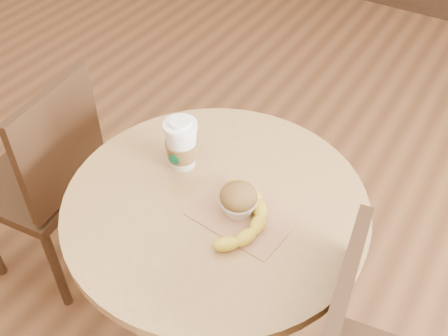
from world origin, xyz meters
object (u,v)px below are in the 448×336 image
at_px(cafe_table, 216,248).
at_px(coffee_cup, 182,145).
at_px(muffin, 238,200).
at_px(banana, 238,216).
at_px(chair_left, 46,178).

xyz_separation_m(cafe_table, coffee_cup, (-0.15, 0.07, 0.26)).
relative_size(muffin, banana, 0.39).
distance_m(coffee_cup, muffin, 0.23).
height_order(cafe_table, coffee_cup, coffee_cup).
height_order(chair_left, banana, chair_left).
relative_size(coffee_cup, muffin, 1.57).
distance_m(chair_left, muffin, 0.83).
height_order(coffee_cup, muffin, coffee_cup).
relative_size(chair_left, muffin, 9.06).
bearing_deg(coffee_cup, muffin, -25.11).
height_order(cafe_table, muffin, muffin).
relative_size(chair_left, banana, 3.55).
relative_size(coffee_cup, banana, 0.62).
height_order(cafe_table, chair_left, chair_left).
bearing_deg(chair_left, coffee_cup, 89.90).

